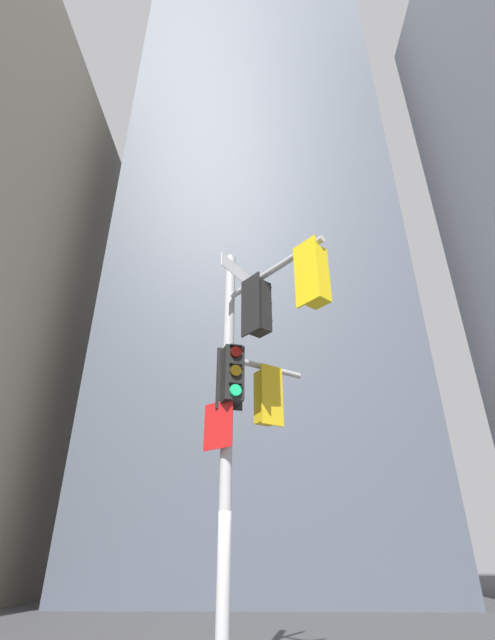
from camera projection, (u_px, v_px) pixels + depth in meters
name	position (u px, v px, depth m)	size (l,w,h in m)	color
building_mid_block	(257.00, 255.00, 35.69)	(17.26, 17.26, 46.43)	#4C5460
signal_pole_assembly	(252.00, 376.00, 7.74)	(2.12, 2.98, 7.41)	#B2B2B5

